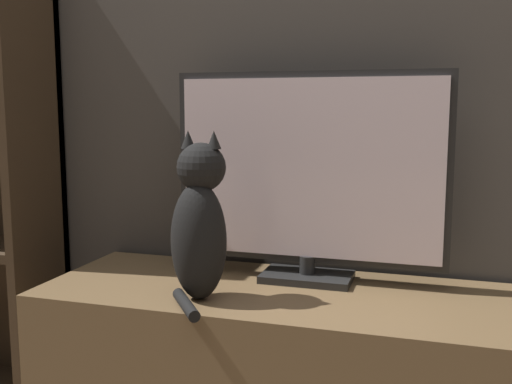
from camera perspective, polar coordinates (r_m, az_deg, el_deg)
The scene contains 3 objects.
tv_stand at distance 1.68m, azimuth 2.63°, elevation -17.26°, with size 1.29×0.49×0.49m.
tv at distance 1.63m, azimuth 5.04°, elevation 1.65°, with size 0.75×0.15×0.57m.
cat at distance 1.49m, azimuth -5.39°, elevation -3.01°, with size 0.14×0.26×0.42m.
Camera 1 is at (0.38, -0.54, 0.97)m, focal length 42.00 mm.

